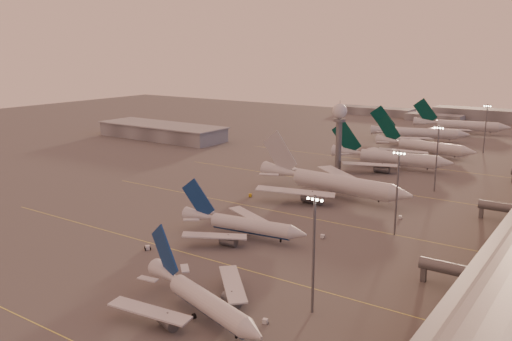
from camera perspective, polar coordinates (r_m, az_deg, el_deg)
The scene contains 24 objects.
ground at distance 149.37m, azimuth -14.21°, elevation -8.41°, with size 700.00×700.00×0.00m, color #555353.
taxiway_markings at distance 173.53m, azimuth 6.70°, elevation -5.06°, with size 180.00×185.25×0.02m.
hangar at distance 326.65m, azimuth -9.88°, elevation 4.10°, with size 82.00×27.00×8.50m.
radar_tower at distance 235.81m, azimuth 8.76°, elevation 4.88°, with size 6.40×6.40×31.10m.
mast_a at distance 109.92m, azimuth 6.09°, elevation -8.26°, with size 3.60×0.56×25.00m.
mast_b at distance 159.26m, azimuth 14.63°, elevation -1.90°, with size 3.60×0.56×25.00m.
mast_c at distance 211.98m, azimuth 18.50°, elevation 1.48°, with size 3.60×0.56×25.00m.
mast_d at distance 298.93m, azimuth 23.01°, elevation 4.28°, with size 3.60×0.56×25.00m.
distant_horizon at distance 431.22m, azimuth 20.45°, elevation 5.52°, with size 165.00×37.50×9.00m.
narrowbody_near at distance 112.50m, azimuth -5.75°, elevation -13.64°, with size 38.32×30.11×15.43m.
narrowbody_mid at distance 155.08m, azimuth -1.42°, elevation -5.95°, with size 39.97×31.73×15.65m.
widebody_white at distance 198.25m, azimuth 8.04°, elevation -1.67°, with size 62.53×49.94×21.99m.
greentail_a at distance 249.70m, azimuth 13.96°, elevation 1.03°, with size 55.32×44.50×20.10m.
greentail_b at distance 283.58m, azimuth 17.27°, elevation 2.19°, with size 52.82×42.43×19.21m.
greentail_c at distance 326.09m, azimuth 16.83°, elevation 3.59°, with size 53.34×42.34×20.19m.
greentail_d at distance 364.70m, azimuth 20.75°, elevation 4.27°, with size 58.18×46.62×21.25m.
gsv_catering_a at distance 109.92m, azimuth 1.07°, elevation -14.96°, with size 4.97×2.91×3.83m.
gsv_tug_mid at distance 149.69m, azimuth -11.34°, elevation -7.99°, with size 4.26×3.92×1.05m.
gsv_truck_b at distance 155.94m, azimuth 7.18°, elevation -6.72°, with size 6.01×3.63×2.29m.
gsv_truck_c at distance 196.45m, azimuth -0.47°, elevation -2.46°, with size 6.14×4.96×2.39m.
gsv_catering_b at distance 177.77m, azimuth 15.03°, elevation -4.36°, with size 4.99×3.40×3.76m.
gsv_tug_far at distance 222.99m, azimuth 7.35°, elevation -0.88°, with size 3.40×4.24×1.05m.
gsv_truck_d at distance 261.55m, azimuth 1.90°, elevation 1.41°, with size 3.36×6.02×2.30m.
gsv_tug_hangar at distance 267.15m, azimuth 19.52°, elevation 0.77°, with size 3.92×2.51×1.08m.
Camera 1 is at (106.18, -90.53, 53.29)m, focal length 38.00 mm.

